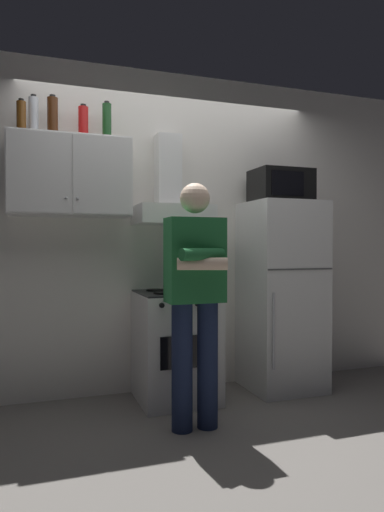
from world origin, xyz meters
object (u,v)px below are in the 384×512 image
(upper_cabinet, at_px, (70,177))
(bottle_vodka_clear, at_px, (34,116))
(bottle_wine_green, at_px, (107,122))
(bottle_soda_red, at_px, (83,123))
(range_hood, at_px, (171,200))
(microwave, at_px, (281,186))
(refrigerator, at_px, (281,295))
(stove_oven, at_px, (176,346))
(cooking_pot, at_px, (196,283))
(bottle_rum_dark, at_px, (53,116))
(bottle_beer_brown, at_px, (21,116))
(person_standing, at_px, (195,295))

(upper_cabinet, distance_m, bottle_vodka_clear, 0.51)
(bottle_wine_green, relative_size, bottle_soda_red, 1.13)
(range_hood, relative_size, microwave, 1.56)
(refrigerator, relative_size, bottle_soda_red, 5.96)
(stove_oven, bearing_deg, range_hood, 90.00)
(bottle_wine_green, bearing_deg, upper_cabinet, -175.62)
(stove_oven, xyz_separation_m, cooking_pot, (0.13, -0.12, 0.50))
(upper_cabinet, relative_size, bottle_rum_dark, 2.96)
(microwave, relative_size, bottle_rum_dark, 1.58)
(bottle_beer_brown, height_order, bottle_wine_green, bottle_wine_green)
(cooking_pot, height_order, bottle_vodka_clear, bottle_vodka_clear)
(stove_oven, height_order, bottle_wine_green, bottle_wine_green)
(range_hood, xyz_separation_m, refrigerator, (0.95, -0.13, -0.80))
(stove_oven, height_order, bottle_rum_dark, bottle_rum_dark)
(microwave, relative_size, cooking_pot, 1.69)
(bottle_beer_brown, xyz_separation_m, bottle_wine_green, (0.63, 0.05, 0.03))
(range_hood, distance_m, bottle_rum_dark, 1.10)
(refrigerator, xyz_separation_m, bottle_wine_green, (-1.47, 0.15, 1.39))
(upper_cabinet, xyz_separation_m, bottle_vodka_clear, (-0.26, 0.02, 0.44))
(stove_oven, relative_size, bottle_wine_green, 2.89)
(range_hood, height_order, bottle_wine_green, bottle_wine_green)
(bottle_beer_brown, height_order, bottle_vodka_clear, bottle_vodka_clear)
(upper_cabinet, xyz_separation_m, microwave, (1.75, -0.11, -0.01))
(range_hood, bearing_deg, cooking_pot, -62.12)
(refrigerator, relative_size, cooking_pot, 5.63)
(microwave, xyz_separation_m, bottle_soda_red, (-1.64, 0.15, 0.44))
(bottle_beer_brown, height_order, bottle_soda_red, bottle_soda_red)
(range_hood, height_order, bottle_beer_brown, bottle_beer_brown)
(bottle_vodka_clear, bearing_deg, bottle_wine_green, 0.61)
(bottle_soda_red, bearing_deg, upper_cabinet, -157.66)
(upper_cabinet, height_order, bottle_beer_brown, bottle_beer_brown)
(bottle_wine_green, xyz_separation_m, bottle_soda_red, (-0.18, 0.02, -0.02))
(person_standing, relative_size, bottle_vodka_clear, 5.57)
(bottle_wine_green, bearing_deg, range_hood, -2.27)
(stove_oven, bearing_deg, refrigerator, 0.04)
(bottle_soda_red, bearing_deg, bottle_rum_dark, -171.81)
(bottle_wine_green, xyz_separation_m, bottle_vodka_clear, (-0.54, -0.01, -0.00))
(refrigerator, xyz_separation_m, cooking_pot, (-0.82, -0.12, 0.14))
(cooking_pot, height_order, bottle_beer_brown, bottle_beer_brown)
(bottle_wine_green, distance_m, bottle_rum_dark, 0.41)
(stove_oven, relative_size, bottle_rum_dark, 2.87)
(bottle_wine_green, relative_size, bottle_vodka_clear, 1.03)
(bottle_beer_brown, relative_size, bottle_vodka_clear, 0.82)
(bottle_beer_brown, bearing_deg, bottle_vodka_clear, 30.26)
(bottle_wine_green, height_order, bottle_rum_dark, bottle_rum_dark)
(stove_oven, height_order, bottle_beer_brown, bottle_beer_brown)
(person_standing, relative_size, bottle_wine_green, 5.42)
(person_standing, bearing_deg, refrigerator, 31.23)
(bottle_wine_green, bearing_deg, bottle_rum_dark, -178.43)
(bottle_beer_brown, relative_size, bottle_soda_red, 0.90)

